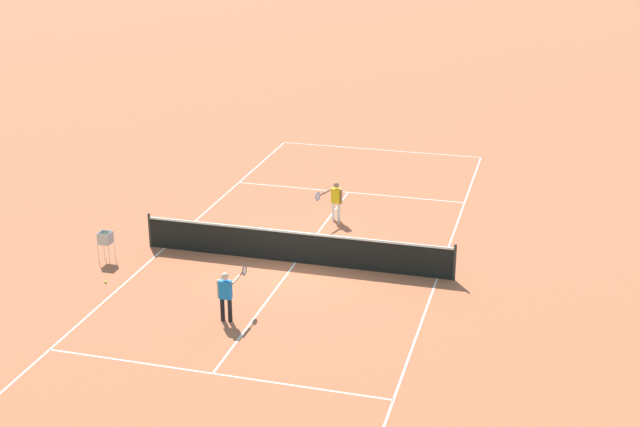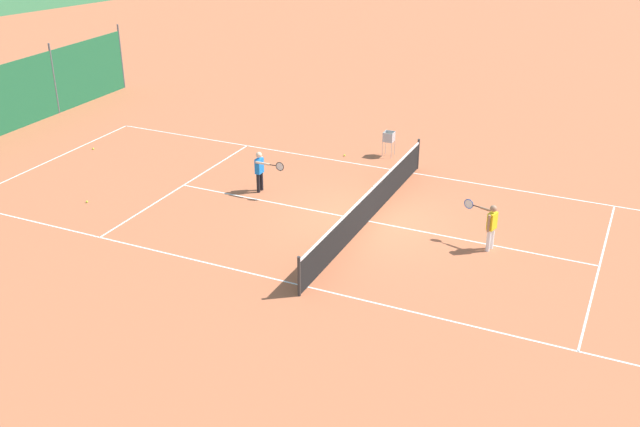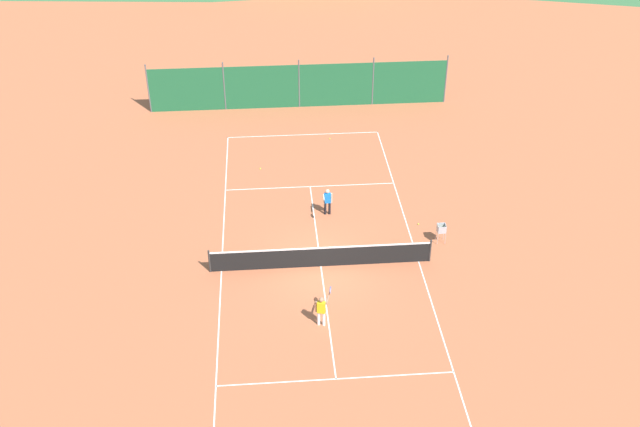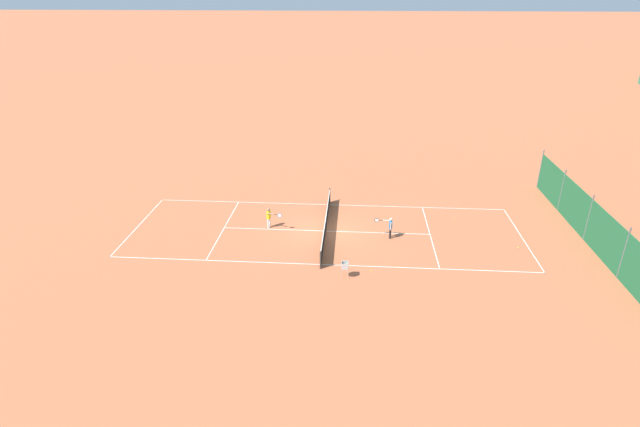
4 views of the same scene
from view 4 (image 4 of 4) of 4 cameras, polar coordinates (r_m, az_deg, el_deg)
ground_plane at (r=30.95m, az=0.66°, el=-2.02°), size 600.00×600.00×0.00m
court_line_markings at (r=30.95m, az=0.66°, el=-2.01°), size 8.25×23.85×0.01m
tennis_net at (r=30.73m, az=0.66°, el=-1.18°), size 9.18×0.08×1.06m
windscreen_fence_far at (r=33.35m, az=28.31°, el=-0.63°), size 17.28×0.08×2.90m
player_near_baseline at (r=31.24m, az=-5.83°, el=-0.33°), size 0.67×1.01×1.31m
player_far_service at (r=30.10m, az=7.99°, el=-1.45°), size 0.46×1.07×1.32m
tennis_ball_service_box at (r=26.87m, az=5.88°, el=-6.53°), size 0.07×0.07×0.07m
tennis_ball_far_corner at (r=31.16m, az=21.69°, el=-3.64°), size 0.07×0.07×0.07m
tennis_ball_near_corner at (r=33.72m, az=15.16°, el=-0.53°), size 0.07×0.07×0.07m
ball_hopper at (r=25.94m, az=2.88°, el=-6.05°), size 0.36×0.36×0.89m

